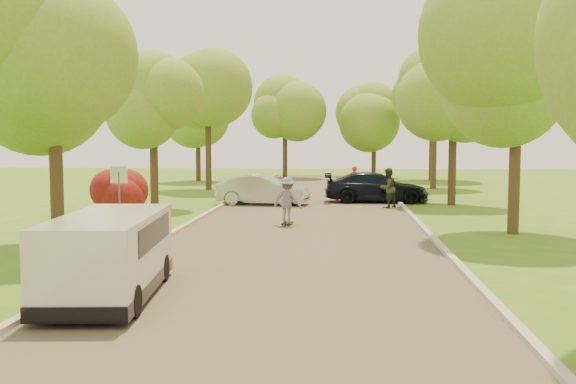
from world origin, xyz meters
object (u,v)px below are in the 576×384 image
(street_sign, at_px, (119,185))
(person_olive, at_px, (388,188))
(minivan, at_px, (110,254))
(dark_sedan, at_px, (376,187))
(skateboarder, at_px, (287,200))
(longboard, at_px, (287,223))
(person_striped, at_px, (354,181))
(silver_sedan, at_px, (263,190))

(street_sign, height_order, person_olive, street_sign)
(minivan, relative_size, dark_sedan, 0.90)
(dark_sedan, distance_m, skateboarder, 9.33)
(minivan, bearing_deg, street_sign, 102.52)
(longboard, height_order, person_olive, person_olive)
(street_sign, distance_m, person_striped, 16.11)
(person_striped, bearing_deg, longboard, 63.15)
(minivan, relative_size, skateboarder, 2.78)
(dark_sedan, height_order, skateboarder, skateboarder)
(street_sign, xyz_separation_m, longboard, (5.21, 2.36, -1.47))
(person_olive, bearing_deg, skateboarder, 15.53)
(silver_sedan, height_order, dark_sedan, dark_sedan)
(silver_sedan, bearing_deg, person_olive, -90.53)
(silver_sedan, distance_m, person_striped, 6.35)
(street_sign, bearing_deg, longboard, 24.39)
(person_striped, height_order, person_olive, person_olive)
(dark_sedan, relative_size, skateboarder, 3.10)
(dark_sedan, height_order, longboard, dark_sedan)
(skateboarder, bearing_deg, street_sign, 41.52)
(person_olive, bearing_deg, street_sign, 1.10)
(minivan, height_order, person_striped, person_striped)
(street_sign, distance_m, minivan, 8.61)
(dark_sedan, bearing_deg, person_olive, -172.87)
(street_sign, xyz_separation_m, dark_sedan, (8.80, 10.98, -0.84))
(silver_sedan, height_order, longboard, silver_sedan)
(longboard, bearing_deg, street_sign, 41.52)
(person_olive, bearing_deg, longboard, 15.53)
(dark_sedan, height_order, person_olive, person_olive)
(silver_sedan, bearing_deg, street_sign, 167.53)
(minivan, height_order, skateboarder, skateboarder)
(street_sign, bearing_deg, person_striped, 61.01)
(skateboarder, height_order, person_olive, person_olive)
(silver_sedan, bearing_deg, dark_sedan, -65.51)
(dark_sedan, xyz_separation_m, longboard, (-3.58, -8.61, -0.63))
(minivan, xyz_separation_m, dark_sedan, (6.14, 19.14, -0.13))
(skateboarder, xyz_separation_m, person_striped, (2.59, 11.71, -0.10))
(skateboarder, xyz_separation_m, person_olive, (3.95, 6.20, -0.02))
(silver_sedan, xyz_separation_m, person_striped, (4.30, 4.67, 0.11))
(street_sign, relative_size, person_striped, 1.35)
(longboard, distance_m, person_olive, 7.39)
(dark_sedan, bearing_deg, person_striped, 16.29)
(street_sign, distance_m, silver_sedan, 10.07)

